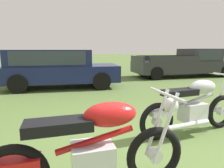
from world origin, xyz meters
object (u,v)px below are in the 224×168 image
motorcycle_red (93,150)px  pickup_truck_charcoal (188,63)px  motorcycle_silver (193,107)px  car_navy (57,66)px

motorcycle_red → pickup_truck_charcoal: 9.84m
motorcycle_silver → motorcycle_red: bearing=-158.4°
motorcycle_red → pickup_truck_charcoal: (7.46, 6.41, 0.27)m
motorcycle_red → car_navy: size_ratio=0.45×
motorcycle_red → motorcycle_silver: size_ratio=1.00×
motorcycle_red → motorcycle_silver: same height
motorcycle_red → motorcycle_silver: bearing=27.1°
motorcycle_red → motorcycle_silver: 2.15m
motorcycle_red → car_navy: 5.98m
motorcycle_red → pickup_truck_charcoal: pickup_truck_charcoal is taller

